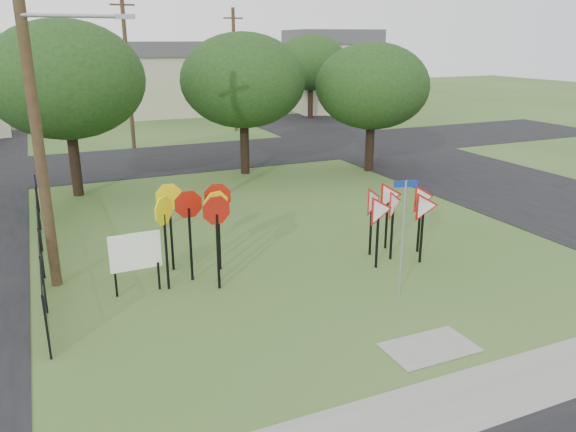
% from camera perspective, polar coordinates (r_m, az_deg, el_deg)
% --- Properties ---
extents(ground, '(140.00, 140.00, 0.00)m').
position_cam_1_polar(ground, '(14.70, 8.43, -8.73)').
color(ground, '#355921').
extents(sidewalk, '(30.00, 1.60, 0.02)m').
position_cam_1_polar(sidewalk, '(11.88, 19.72, -16.55)').
color(sidewalk, gray).
rests_on(sidewalk, ground).
extents(planting_strip, '(30.00, 0.80, 0.02)m').
position_cam_1_polar(planting_strip, '(11.23, 24.12, -19.32)').
color(planting_strip, '#355921').
rests_on(planting_strip, ground).
extents(street_right, '(8.00, 50.00, 0.02)m').
position_cam_1_polar(street_right, '(29.24, 18.01, 3.97)').
color(street_right, black).
rests_on(street_right, ground).
extents(street_far, '(60.00, 8.00, 0.02)m').
position_cam_1_polar(street_far, '(32.52, -10.72, 5.84)').
color(street_far, black).
rests_on(street_far, ground).
extents(curb_pad, '(2.00, 1.20, 0.02)m').
position_cam_1_polar(curb_pad, '(13.00, 14.20, -12.83)').
color(curb_pad, gray).
rests_on(curb_pad, ground).
extents(street_name_sign, '(0.63, 0.17, 3.11)m').
position_cam_1_polar(street_name_sign, '(14.61, 11.58, -1.53)').
color(street_name_sign, '#9FA2A7').
rests_on(street_name_sign, ground).
extents(stop_sign_cluster, '(2.38, 1.90, 2.61)m').
position_cam_1_polar(stop_sign_cluster, '(15.43, -9.36, 0.21)').
color(stop_sign_cluster, black).
rests_on(stop_sign_cluster, ground).
extents(yield_sign_cluster, '(2.91, 1.55, 2.27)m').
position_cam_1_polar(yield_sign_cluster, '(17.20, 10.93, 1.07)').
color(yield_sign_cluster, black).
rests_on(yield_sign_cluster, ground).
extents(info_board, '(1.34, 0.09, 1.67)m').
position_cam_1_polar(info_board, '(15.19, -15.24, -3.74)').
color(info_board, black).
rests_on(info_board, ground).
extents(utility_pole_main, '(3.55, 0.33, 10.00)m').
position_cam_1_polar(utility_pole_main, '(15.58, -24.40, 11.43)').
color(utility_pole_main, '#483721').
rests_on(utility_pole_main, ground).
extents(far_pole_a, '(1.40, 0.24, 9.00)m').
position_cam_1_polar(far_pole_a, '(35.47, -15.97, 13.93)').
color(far_pole_a, '#483721').
rests_on(far_pole_a, ground).
extents(far_pole_b, '(1.40, 0.24, 8.50)m').
position_cam_1_polar(far_pole_b, '(41.27, -5.45, 14.59)').
color(far_pole_b, '#483721').
rests_on(far_pole_b, ground).
extents(fence_run, '(0.05, 11.55, 1.50)m').
position_cam_1_polar(fence_run, '(18.20, -23.86, -2.18)').
color(fence_run, black).
rests_on(fence_run, ground).
extents(house_mid, '(8.40, 8.40, 6.20)m').
position_cam_1_polar(house_mid, '(52.36, -11.92, 13.61)').
color(house_mid, '#BBB797').
rests_on(house_mid, ground).
extents(house_right, '(8.30, 8.30, 7.20)m').
position_cam_1_polar(house_right, '(53.46, 4.33, 14.54)').
color(house_right, '#BBB797').
rests_on(house_right, ground).
extents(tree_near_left, '(6.40, 6.40, 7.27)m').
position_cam_1_polar(tree_near_left, '(25.11, -21.68, 12.71)').
color(tree_near_left, black).
rests_on(tree_near_left, ground).
extents(tree_near_mid, '(6.00, 6.00, 6.80)m').
position_cam_1_polar(tree_near_mid, '(27.69, -4.58, 13.55)').
color(tree_near_mid, black).
rests_on(tree_near_mid, ground).
extents(tree_near_right, '(5.60, 5.60, 6.33)m').
position_cam_1_polar(tree_near_right, '(28.55, 8.56, 12.90)').
color(tree_near_right, black).
rests_on(tree_near_right, ground).
extents(tree_far_right, '(6.00, 6.00, 6.80)m').
position_cam_1_polar(tree_far_right, '(48.03, 2.33, 15.29)').
color(tree_far_right, black).
rests_on(tree_far_right, ground).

